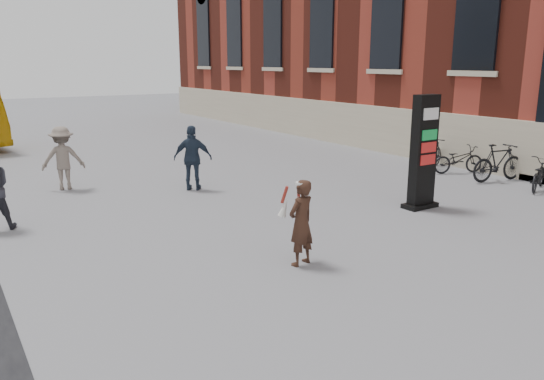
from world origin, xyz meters
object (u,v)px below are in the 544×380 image
bike_4 (538,174)px  bike_7 (434,153)px  woman (301,222)px  pedestrian_b (63,158)px  pedestrian_c (193,158)px  bike_6 (458,159)px  bike_5 (498,163)px  info_pylon (423,152)px

bike_4 → bike_7: bike_7 is taller
woman → pedestrian_b: 8.58m
pedestrian_c → pedestrian_b: bearing=-0.2°
pedestrian_c → bike_4: bearing=-179.1°
pedestrian_c → bike_6: size_ratio=1.06×
bike_5 → info_pylon: bearing=111.0°
bike_4 → info_pylon: bearing=60.9°
info_pylon → bike_5: 4.40m
bike_6 → bike_5: bearing=-159.5°
info_pylon → woman: (-4.72, -1.47, -0.59)m
pedestrian_b → bike_5: (11.23, -6.01, -0.32)m
info_pylon → bike_7: (4.25, 3.25, -0.89)m
pedestrian_b → bike_4: pedestrian_b is taller
pedestrian_c → bike_4: size_ratio=1.09×
woman → pedestrian_c: (0.79, 6.24, 0.11)m
bike_6 → bike_7: bike_7 is taller
woman → bike_5: woman is taller
pedestrian_b → bike_5: size_ratio=0.93×
pedestrian_c → info_pylon: bearing=163.1°
pedestrian_b → bike_4: 13.39m
pedestrian_c → bike_6: 8.58m
bike_5 → pedestrian_c: bearing=74.4°
pedestrian_c → bike_6: bearing=-163.6°
pedestrian_b → bike_5: bearing=165.1°
bike_5 → bike_7: size_ratio=1.15×
woman → bike_5: 9.26m
bike_6 → bike_7: (0.00, 1.01, 0.05)m
bike_5 → bike_7: bike_5 is taller
pedestrian_b → pedestrian_c: 3.66m
pedestrian_b → pedestrian_c: size_ratio=0.98×
bike_4 → bike_6: size_ratio=0.98×
bike_4 → bike_7: 3.73m
pedestrian_c → bike_6: (8.18, -2.53, -0.46)m
info_pylon → pedestrian_b: size_ratio=1.56×
pedestrian_b → pedestrian_c: (3.04, -2.03, 0.02)m
woman → info_pylon: bearing=-176.8°
info_pylon → bike_7: info_pylon is taller
woman → bike_6: size_ratio=0.91×
info_pylon → bike_6: size_ratio=1.62×
woman → pedestrian_b: bearing=-88.9°
info_pylon → pedestrian_c: bearing=129.5°
pedestrian_c → bike_7: size_ratio=1.09×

